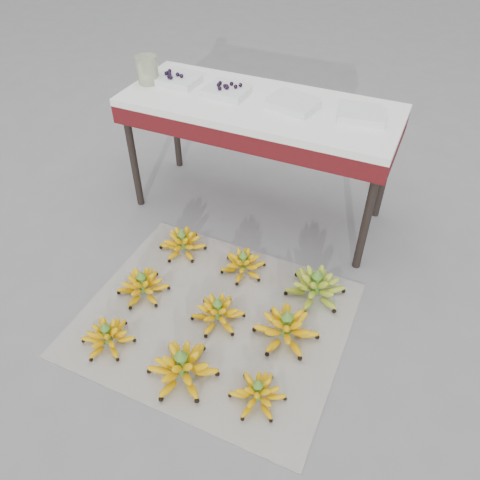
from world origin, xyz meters
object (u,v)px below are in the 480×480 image
at_px(newspaper_mat, 214,319).
at_px(bunch_front_center, 182,367).
at_px(bunch_back_left, 183,243).
at_px(tray_far_left, 177,80).
at_px(vendor_table, 259,116).
at_px(glass_jar, 147,70).
at_px(tray_right, 293,105).
at_px(bunch_mid_center, 218,312).
at_px(bunch_front_left, 108,336).
at_px(bunch_back_right, 316,286).
at_px(tray_far_right, 362,116).
at_px(bunch_front_right, 258,393).
at_px(bunch_mid_left, 143,286).
at_px(bunch_mid_right, 286,328).
at_px(bunch_back_center, 243,264).
at_px(tray_left, 226,91).

relative_size(newspaper_mat, bunch_front_center, 3.37).
xyz_separation_m(bunch_front_center, bunch_back_left, (-0.40, 0.71, -0.01)).
bearing_deg(bunch_front_center, tray_far_left, 104.00).
relative_size(vendor_table, glass_jar, 9.95).
relative_size(newspaper_mat, tray_right, 4.57).
bearing_deg(newspaper_mat, bunch_mid_center, 5.93).
relative_size(bunch_front_left, vendor_table, 0.16).
height_order(bunch_mid_center, bunch_back_right, bunch_back_right).
distance_m(bunch_front_left, bunch_back_right, 1.03).
bearing_deg(tray_far_right, vendor_table, -177.09).
bearing_deg(newspaper_mat, bunch_front_right, -41.09).
relative_size(bunch_back_left, glass_jar, 1.92).
bearing_deg(tray_right, bunch_front_right, -75.13).
xyz_separation_m(bunch_mid_left, bunch_mid_center, (0.43, -0.00, -0.00)).
height_order(bunch_front_left, bunch_mid_center, bunch_mid_center).
bearing_deg(glass_jar, bunch_mid_left, -64.56).
height_order(bunch_mid_right, bunch_back_center, bunch_mid_right).
relative_size(bunch_back_right, tray_left, 1.56).
relative_size(newspaper_mat, bunch_front_left, 5.12).
xyz_separation_m(bunch_front_left, bunch_back_left, (0.00, 0.70, 0.00)).
bearing_deg(tray_left, bunch_front_left, -91.60).
height_order(bunch_front_left, bunch_back_center, same).
height_order(tray_right, tray_far_right, tray_right).
bearing_deg(bunch_back_right, bunch_front_center, -135.15).
xyz_separation_m(bunch_front_center, glass_jar, (-0.83, 1.21, 0.72)).
relative_size(newspaper_mat, bunch_front_right, 4.20).
bearing_deg(bunch_back_center, bunch_back_left, 156.41).
bearing_deg(bunch_front_center, bunch_mid_left, 126.63).
bearing_deg(vendor_table, bunch_front_right, -67.26).
xyz_separation_m(bunch_mid_right, vendor_table, (-0.50, 0.86, 0.57)).
bearing_deg(bunch_mid_center, tray_far_left, 120.29).
height_order(newspaper_mat, tray_left, tray_left).
relative_size(bunch_back_right, tray_right, 1.37).
xyz_separation_m(bunch_mid_right, bunch_back_left, (-0.73, 0.33, -0.01)).
bearing_deg(bunch_front_left, bunch_mid_center, 39.00).
bearing_deg(tray_right, bunch_mid_left, -116.08).
distance_m(bunch_front_left, bunch_mid_right, 0.82).
xyz_separation_m(bunch_mid_right, glass_jar, (-1.17, 0.83, 0.72)).
height_order(bunch_mid_center, bunch_mid_right, bunch_mid_right).
relative_size(bunch_mid_left, bunch_back_center, 0.96).
distance_m(bunch_mid_left, bunch_mid_right, 0.76).
bearing_deg(bunch_mid_right, bunch_back_left, 169.53).
height_order(bunch_back_center, tray_right, tray_right).
xyz_separation_m(bunch_back_center, bunch_back_right, (0.40, -0.01, 0.01)).
bearing_deg(bunch_back_left, tray_far_right, 28.52).
bearing_deg(tray_left, bunch_back_right, -36.67).
height_order(bunch_mid_center, bunch_back_left, same).
relative_size(bunch_front_left, bunch_back_left, 0.85).
distance_m(bunch_front_center, bunch_back_right, 0.79).
height_order(bunch_mid_center, tray_far_left, tray_far_left).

